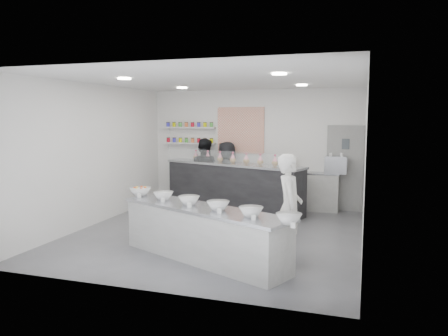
{
  "coord_description": "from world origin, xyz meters",
  "views": [
    {
      "loc": [
        2.73,
        -8.0,
        2.3
      ],
      "look_at": [
        0.02,
        0.4,
        1.27
      ],
      "focal_mm": 35.0,
      "sensor_mm": 36.0,
      "label": 1
    }
  ],
  "objects_px": {
    "espresso_machine": "(336,165)",
    "staff_left": "(204,172)",
    "prep_counter": "(203,234)",
    "woman_prep": "(289,208)",
    "back_bar": "(233,186)",
    "staff_right": "(227,174)",
    "espresso_ledge": "(312,191)"
  },
  "relations": [
    {
      "from": "espresso_machine",
      "to": "staff_left",
      "type": "bearing_deg",
      "value": -176.91
    },
    {
      "from": "prep_counter",
      "to": "woman_prep",
      "type": "height_order",
      "value": "woman_prep"
    },
    {
      "from": "prep_counter",
      "to": "woman_prep",
      "type": "bearing_deg",
      "value": 40.67
    },
    {
      "from": "back_bar",
      "to": "woman_prep",
      "type": "relative_size",
      "value": 2.19
    },
    {
      "from": "woman_prep",
      "to": "staff_right",
      "type": "distance_m",
      "value": 4.39
    },
    {
      "from": "prep_counter",
      "to": "espresso_ledge",
      "type": "relative_size",
      "value": 2.49
    },
    {
      "from": "prep_counter",
      "to": "woman_prep",
      "type": "relative_size",
      "value": 1.84
    },
    {
      "from": "back_bar",
      "to": "espresso_ledge",
      "type": "height_order",
      "value": "back_bar"
    },
    {
      "from": "prep_counter",
      "to": "woman_prep",
      "type": "distance_m",
      "value": 1.44
    },
    {
      "from": "espresso_ledge",
      "to": "staff_left",
      "type": "relative_size",
      "value": 0.73
    },
    {
      "from": "back_bar",
      "to": "staff_left",
      "type": "relative_size",
      "value": 2.17
    },
    {
      "from": "prep_counter",
      "to": "staff_right",
      "type": "xyz_separation_m",
      "value": [
        -0.92,
        4.17,
        0.41
      ]
    },
    {
      "from": "staff_right",
      "to": "back_bar",
      "type": "bearing_deg",
      "value": 150.02
    },
    {
      "from": "prep_counter",
      "to": "staff_right",
      "type": "distance_m",
      "value": 4.29
    },
    {
      "from": "prep_counter",
      "to": "espresso_ledge",
      "type": "xyz_separation_m",
      "value": [
        1.24,
        4.35,
        0.04
      ]
    },
    {
      "from": "espresso_machine",
      "to": "back_bar",
      "type": "bearing_deg",
      "value": -167.66
    },
    {
      "from": "espresso_ledge",
      "to": "woman_prep",
      "type": "relative_size",
      "value": 0.74
    },
    {
      "from": "staff_left",
      "to": "staff_right",
      "type": "height_order",
      "value": "staff_left"
    },
    {
      "from": "espresso_ledge",
      "to": "woman_prep",
      "type": "distance_m",
      "value": 3.98
    },
    {
      "from": "prep_counter",
      "to": "espresso_machine",
      "type": "height_order",
      "value": "espresso_machine"
    },
    {
      "from": "woman_prep",
      "to": "staff_left",
      "type": "bearing_deg",
      "value": 24.39
    },
    {
      "from": "espresso_machine",
      "to": "woman_prep",
      "type": "xyz_separation_m",
      "value": [
        -0.47,
        -3.96,
        -0.28
      ]
    },
    {
      "from": "espresso_machine",
      "to": "staff_right",
      "type": "xyz_separation_m",
      "value": [
        -2.7,
        -0.18,
        -0.3
      ]
    },
    {
      "from": "espresso_machine",
      "to": "staff_right",
      "type": "height_order",
      "value": "staff_right"
    },
    {
      "from": "woman_prep",
      "to": "espresso_ledge",
      "type": "bearing_deg",
      "value": -11.69
    },
    {
      "from": "staff_left",
      "to": "prep_counter",
      "type": "bearing_deg",
      "value": 111.87
    },
    {
      "from": "woman_prep",
      "to": "back_bar",
      "type": "bearing_deg",
      "value": 17.1
    },
    {
      "from": "prep_counter",
      "to": "back_bar",
      "type": "xyz_separation_m",
      "value": [
        -0.65,
        3.82,
        0.15
      ]
    },
    {
      "from": "prep_counter",
      "to": "staff_left",
      "type": "relative_size",
      "value": 1.82
    },
    {
      "from": "espresso_machine",
      "to": "staff_left",
      "type": "xyz_separation_m",
      "value": [
        -3.34,
        -0.18,
        -0.27
      ]
    },
    {
      "from": "back_bar",
      "to": "espresso_machine",
      "type": "bearing_deg",
      "value": 31.75
    },
    {
      "from": "espresso_ledge",
      "to": "staff_right",
      "type": "distance_m",
      "value": 2.2
    }
  ]
}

